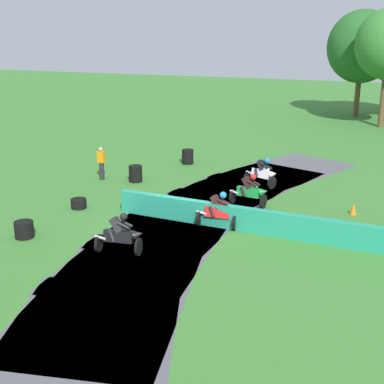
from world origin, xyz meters
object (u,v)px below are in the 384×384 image
(track_marshal, at_px, (101,163))
(motorcycle_fourth_black, at_px, (121,234))
(motorcycle_lead_white, at_px, (263,173))
(traffic_cone, at_px, (353,209))
(tire_stack_mid_b, at_px, (79,203))
(tire_stack_mid_a, at_px, (136,174))
(motorcycle_chase_green, at_px, (250,191))
(tire_stack_near, at_px, (188,157))
(motorcycle_trailing_red, at_px, (220,211))
(tire_stack_far, at_px, (24,230))

(track_marshal, bearing_deg, motorcycle_fourth_black, -55.36)
(motorcycle_lead_white, bearing_deg, motorcycle_fourth_black, -105.08)
(traffic_cone, bearing_deg, tire_stack_mid_b, -162.59)
(motorcycle_fourth_black, height_order, tire_stack_mid_a, motorcycle_fourth_black)
(tire_stack_mid_b, bearing_deg, motorcycle_chase_green, 23.76)
(motorcycle_chase_green, distance_m, track_marshal, 8.01)
(tire_stack_near, xyz_separation_m, tire_stack_mid_b, (-1.48, -8.58, -0.20))
(tire_stack_near, bearing_deg, motorcycle_lead_white, -28.14)
(motorcycle_lead_white, relative_size, tire_stack_mid_b, 2.67)
(motorcycle_trailing_red, xyz_separation_m, tire_stack_mid_a, (-5.75, 4.30, -0.24))
(motorcycle_chase_green, relative_size, motorcycle_fourth_black, 1.02)
(motorcycle_chase_green, height_order, tire_stack_mid_b, motorcycle_chase_green)
(tire_stack_mid_a, xyz_separation_m, track_marshal, (-1.74, -0.24, 0.42))
(motorcycle_lead_white, relative_size, motorcycle_trailing_red, 1.03)
(motorcycle_lead_white, distance_m, track_marshal, 7.91)
(motorcycle_chase_green, bearing_deg, tire_stack_near, 131.88)
(tire_stack_far, relative_size, traffic_cone, 1.55)
(tire_stack_near, bearing_deg, motorcycle_trailing_red, -61.17)
(tire_stack_mid_b, bearing_deg, tire_stack_mid_a, 84.60)
(motorcycle_trailing_red, relative_size, track_marshal, 1.03)
(motorcycle_chase_green, relative_size, tire_stack_near, 2.14)
(tire_stack_near, height_order, tire_stack_mid_a, same)
(motorcycle_chase_green, relative_size, tire_stack_far, 2.51)
(motorcycle_chase_green, distance_m, tire_stack_mid_a, 6.35)
(track_marshal, xyz_separation_m, traffic_cone, (12.08, -0.77, -0.60))
(motorcycle_lead_white, relative_size, tire_stack_far, 2.55)
(motorcycle_chase_green, bearing_deg, motorcycle_lead_white, 94.09)
(motorcycle_fourth_black, distance_m, tire_stack_far, 3.91)
(tire_stack_far, bearing_deg, tire_stack_mid_b, 89.27)
(tire_stack_far, bearing_deg, tire_stack_near, 82.77)
(motorcycle_lead_white, bearing_deg, motorcycle_trailing_red, -91.91)
(motorcycle_fourth_black, relative_size, track_marshal, 1.03)
(traffic_cone, bearing_deg, tire_stack_far, -147.73)
(tire_stack_mid_a, bearing_deg, motorcycle_trailing_red, -36.79)
(motorcycle_trailing_red, height_order, tire_stack_mid_a, motorcycle_trailing_red)
(tire_stack_far, relative_size, track_marshal, 0.42)
(tire_stack_near, height_order, track_marshal, track_marshal)
(motorcycle_chase_green, distance_m, traffic_cone, 4.22)
(motorcycle_trailing_red, distance_m, tire_stack_far, 7.15)
(motorcycle_trailing_red, xyz_separation_m, track_marshal, (-7.49, 4.06, 0.17))
(motorcycle_fourth_black, bearing_deg, traffic_cone, 44.26)
(motorcycle_lead_white, distance_m, traffic_cone, 5.12)
(motorcycle_trailing_red, height_order, tire_stack_near, motorcycle_trailing_red)
(motorcycle_trailing_red, xyz_separation_m, tire_stack_mid_b, (-6.16, -0.08, -0.44))
(motorcycle_chase_green, distance_m, tire_stack_far, 9.18)
(tire_stack_mid_b, height_order, track_marshal, track_marshal)
(track_marshal, bearing_deg, motorcycle_trailing_red, -28.45)
(tire_stack_mid_b, bearing_deg, motorcycle_fourth_black, -41.09)
(tire_stack_far, bearing_deg, motorcycle_chase_green, 43.74)
(tire_stack_near, bearing_deg, tire_stack_mid_b, -99.80)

